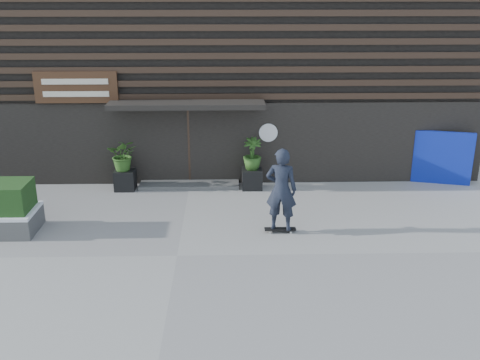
{
  "coord_description": "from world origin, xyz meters",
  "views": [
    {
      "loc": [
        1.15,
        -11.33,
        5.8
      ],
      "look_at": [
        1.48,
        2.01,
        1.1
      ],
      "focal_mm": 41.56,
      "sensor_mm": 36.0,
      "label": 1
    }
  ],
  "objects_px": {
    "planter_pot_left": "(125,180)",
    "planter_pot_right": "(252,179)",
    "skateboarder": "(281,190)",
    "blue_tarp": "(443,158)"
  },
  "relations": [
    {
      "from": "planter_pot_right",
      "to": "skateboarder",
      "type": "distance_m",
      "value": 3.34
    },
    {
      "from": "planter_pot_right",
      "to": "blue_tarp",
      "type": "relative_size",
      "value": 0.34
    },
    {
      "from": "planter_pot_left",
      "to": "planter_pot_right",
      "type": "distance_m",
      "value": 3.8
    },
    {
      "from": "planter_pot_right",
      "to": "blue_tarp",
      "type": "distance_m",
      "value": 5.86
    },
    {
      "from": "planter_pot_left",
      "to": "blue_tarp",
      "type": "xyz_separation_m",
      "value": [
        9.63,
        0.3,
        0.52
      ]
    },
    {
      "from": "planter_pot_left",
      "to": "planter_pot_right",
      "type": "height_order",
      "value": "same"
    },
    {
      "from": "blue_tarp",
      "to": "skateboarder",
      "type": "bearing_deg",
      "value": -131.85
    },
    {
      "from": "planter_pot_left",
      "to": "blue_tarp",
      "type": "distance_m",
      "value": 9.65
    },
    {
      "from": "skateboarder",
      "to": "planter_pot_right",
      "type": "bearing_deg",
      "value": 99.91
    },
    {
      "from": "planter_pot_right",
      "to": "skateboarder",
      "type": "relative_size",
      "value": 0.28
    }
  ]
}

